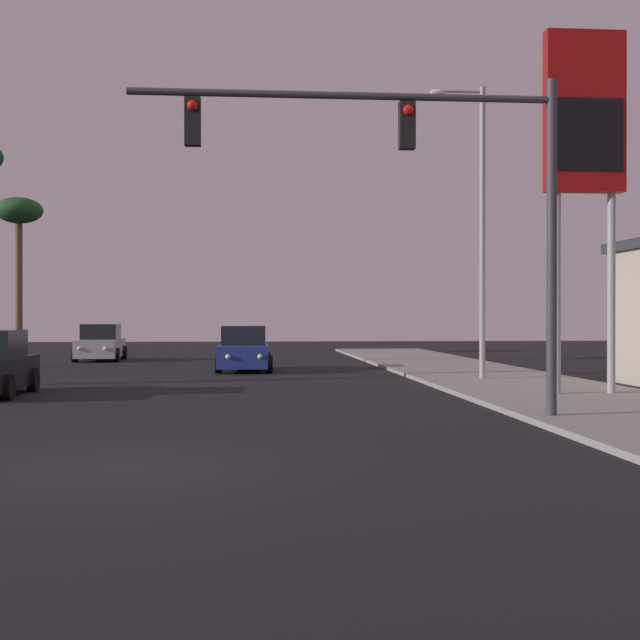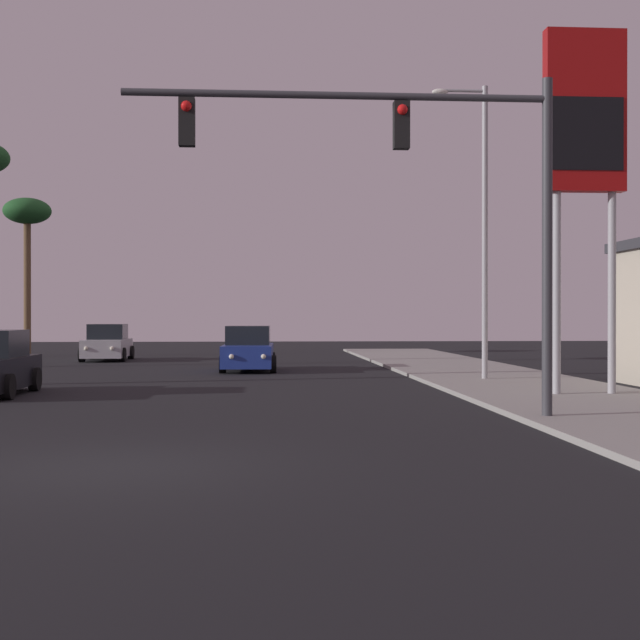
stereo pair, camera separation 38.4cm
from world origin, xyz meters
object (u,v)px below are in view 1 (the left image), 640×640
Objects in this scene: traffic_light_mast at (430,173)px; car_blue at (244,350)px; palm_tree_far at (19,219)px; car_silver at (100,344)px; gas_station_sign at (584,132)px; street_lamp at (478,217)px.

car_blue is at bearing 102.10° from traffic_light_mast.
car_silver is at bearing -43.73° from palm_tree_far.
street_lamp is at bearing 102.64° from gas_station_sign.
traffic_light_mast is (10.11, -24.81, 4.01)m from car_silver.
car_silver is (-6.57, 8.30, 0.00)m from car_blue.
gas_station_sign reaches higher than palm_tree_far.
traffic_light_mast is 0.91× the size of street_lamp.
traffic_light_mast reaches higher than car_blue.
traffic_light_mast is at bearing -109.83° from street_lamp.
car_blue and car_silver have the same top height.
street_lamp reaches higher than car_blue.
car_blue is 10.59m from car_silver.
palm_tree_far reaches higher than car_blue.
car_silver is 25.75m from gas_station_sign.
car_silver is 0.48× the size of gas_station_sign.
palm_tree_far is at bearing -44.76° from car_silver.
car_blue is at bearing 125.58° from gas_station_sign.
car_blue is 1.00× the size of car_silver.
street_lamp is at bearing 70.17° from traffic_light_mast.
traffic_light_mast is 7.04m from gas_station_sign.
street_lamp is at bearing 132.28° from car_silver.
street_lamp is at bearing 140.71° from car_blue.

